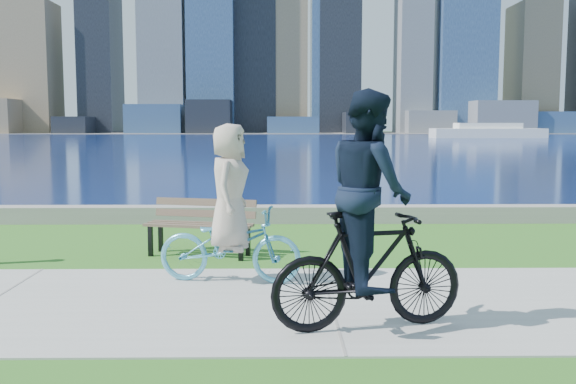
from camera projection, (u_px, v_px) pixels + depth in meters
ground at (331, 304)px, 7.48m from camera, size 320.00×320.00×0.00m
concrete_path at (331, 303)px, 7.48m from camera, size 80.00×3.50×0.02m
seawall at (308, 214)px, 13.63m from camera, size 90.00×0.50×0.35m
bay_water at (285, 140)px, 79.07m from camera, size 320.00×131.00×0.01m
far_shore at (283, 133)px, 136.72m from camera, size 320.00×30.00×0.12m
city_skyline at (287, 24)px, 133.92m from camera, size 177.06×22.71×76.00m
ferry_far at (487, 132)px, 91.43m from camera, size 15.73×4.49×2.13m
park_bench at (201, 221)px, 10.23m from camera, size 1.80×0.98×0.89m
cyclist_woman at (230, 224)px, 8.38m from camera, size 0.94×1.97×2.08m
cyclist_man at (369, 230)px, 6.42m from camera, size 1.01×2.09×2.42m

